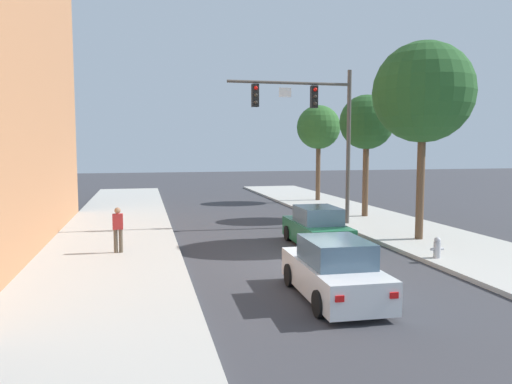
{
  "coord_description": "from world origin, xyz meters",
  "views": [
    {
      "loc": [
        -5.27,
        -15.56,
        3.98
      ],
      "look_at": [
        -0.53,
        5.04,
        2.0
      ],
      "focal_mm": 34.49,
      "sensor_mm": 36.0,
      "label": 1
    }
  ],
  "objects_px": {
    "fire_hydrant": "(437,248)",
    "street_tree_third": "(319,128)",
    "traffic_signal_mast": "(316,118)",
    "pedestrian_sidewalk_left_walker": "(118,228)",
    "car_lead_green": "(317,228)",
    "car_following_white": "(334,272)",
    "street_tree_nearest": "(423,93)",
    "street_tree_second": "(367,123)"
  },
  "relations": [
    {
      "from": "fire_hydrant",
      "to": "street_tree_third",
      "type": "distance_m",
      "value": 18.93
    },
    {
      "from": "traffic_signal_mast",
      "to": "street_tree_third",
      "type": "height_order",
      "value": "traffic_signal_mast"
    },
    {
      "from": "pedestrian_sidewalk_left_walker",
      "to": "car_lead_green",
      "type": "bearing_deg",
      "value": 0.85
    },
    {
      "from": "street_tree_third",
      "to": "car_following_white",
      "type": "bearing_deg",
      "value": -109.07
    },
    {
      "from": "car_following_white",
      "to": "pedestrian_sidewalk_left_walker",
      "type": "height_order",
      "value": "pedestrian_sidewalk_left_walker"
    },
    {
      "from": "fire_hydrant",
      "to": "car_following_white",
      "type": "bearing_deg",
      "value": -148.84
    },
    {
      "from": "traffic_signal_mast",
      "to": "street_tree_nearest",
      "type": "bearing_deg",
      "value": -57.15
    },
    {
      "from": "fire_hydrant",
      "to": "street_tree_nearest",
      "type": "relative_size",
      "value": 0.09
    },
    {
      "from": "car_following_white",
      "to": "street_tree_second",
      "type": "xyz_separation_m",
      "value": [
        7.05,
        12.99,
        4.5
      ]
    },
    {
      "from": "pedestrian_sidewalk_left_walker",
      "to": "street_tree_nearest",
      "type": "distance_m",
      "value": 13.03
    },
    {
      "from": "street_tree_second",
      "to": "traffic_signal_mast",
      "type": "bearing_deg",
      "value": -149.53
    },
    {
      "from": "traffic_signal_mast",
      "to": "fire_hydrant",
      "type": "distance_m",
      "value": 9.31
    },
    {
      "from": "street_tree_second",
      "to": "street_tree_third",
      "type": "distance_m",
      "value": 8.22
    },
    {
      "from": "traffic_signal_mast",
      "to": "car_lead_green",
      "type": "relative_size",
      "value": 1.75
    },
    {
      "from": "street_tree_nearest",
      "to": "car_lead_green",
      "type": "bearing_deg",
      "value": 177.74
    },
    {
      "from": "traffic_signal_mast",
      "to": "street_tree_nearest",
      "type": "xyz_separation_m",
      "value": [
        2.92,
        -4.53,
        0.8
      ]
    },
    {
      "from": "street_tree_second",
      "to": "pedestrian_sidewalk_left_walker",
      "type": "bearing_deg",
      "value": -152.54
    },
    {
      "from": "street_tree_nearest",
      "to": "fire_hydrant",
      "type": "bearing_deg",
      "value": -111.55
    },
    {
      "from": "traffic_signal_mast",
      "to": "car_following_white",
      "type": "relative_size",
      "value": 1.75
    },
    {
      "from": "street_tree_nearest",
      "to": "street_tree_third",
      "type": "distance_m",
      "value": 14.97
    },
    {
      "from": "car_lead_green",
      "to": "street_tree_second",
      "type": "bearing_deg",
      "value": 51.59
    },
    {
      "from": "street_tree_nearest",
      "to": "street_tree_second",
      "type": "distance_m",
      "value": 6.8
    },
    {
      "from": "fire_hydrant",
      "to": "street_tree_second",
      "type": "distance_m",
      "value": 11.21
    },
    {
      "from": "street_tree_nearest",
      "to": "street_tree_third",
      "type": "height_order",
      "value": "street_tree_nearest"
    },
    {
      "from": "street_tree_nearest",
      "to": "traffic_signal_mast",
      "type": "bearing_deg",
      "value": 122.85
    },
    {
      "from": "car_lead_green",
      "to": "fire_hydrant",
      "type": "bearing_deg",
      "value": -47.76
    },
    {
      "from": "car_following_white",
      "to": "fire_hydrant",
      "type": "distance_m",
      "value": 5.85
    },
    {
      "from": "street_tree_second",
      "to": "street_tree_third",
      "type": "relative_size",
      "value": 0.99
    },
    {
      "from": "car_lead_green",
      "to": "car_following_white",
      "type": "height_order",
      "value": "same"
    },
    {
      "from": "fire_hydrant",
      "to": "car_lead_green",
      "type": "bearing_deg",
      "value": 132.24
    },
    {
      "from": "car_following_white",
      "to": "fire_hydrant",
      "type": "bearing_deg",
      "value": 31.16
    },
    {
      "from": "car_lead_green",
      "to": "street_tree_second",
      "type": "xyz_separation_m",
      "value": [
        5.17,
        6.52,
        4.5
      ]
    },
    {
      "from": "traffic_signal_mast",
      "to": "street_tree_nearest",
      "type": "distance_m",
      "value": 5.45
    },
    {
      "from": "street_tree_nearest",
      "to": "street_tree_second",
      "type": "relative_size",
      "value": 1.22
    },
    {
      "from": "car_lead_green",
      "to": "pedestrian_sidewalk_left_walker",
      "type": "distance_m",
      "value": 7.6
    },
    {
      "from": "car_lead_green",
      "to": "car_following_white",
      "type": "distance_m",
      "value": 6.73
    },
    {
      "from": "traffic_signal_mast",
      "to": "fire_hydrant",
      "type": "xyz_separation_m",
      "value": [
        1.63,
        -7.79,
        -4.81
      ]
    },
    {
      "from": "street_tree_second",
      "to": "street_tree_nearest",
      "type": "bearing_deg",
      "value": -96.47
    },
    {
      "from": "street_tree_second",
      "to": "car_lead_green",
      "type": "bearing_deg",
      "value": -128.41
    },
    {
      "from": "street_tree_third",
      "to": "traffic_signal_mast",
      "type": "bearing_deg",
      "value": -110.89
    },
    {
      "from": "street_tree_third",
      "to": "street_tree_second",
      "type": "bearing_deg",
      "value": -91.93
    },
    {
      "from": "traffic_signal_mast",
      "to": "car_lead_green",
      "type": "bearing_deg",
      "value": -108.86
    }
  ]
}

